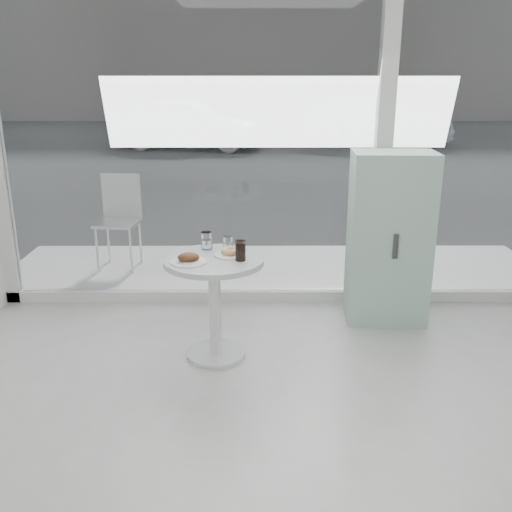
{
  "coord_description": "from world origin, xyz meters",
  "views": [
    {
      "loc": [
        -0.21,
        -1.96,
        2.02
      ],
      "look_at": [
        -0.2,
        1.7,
        0.85
      ],
      "focal_mm": 40.0,
      "sensor_mm": 36.0,
      "label": 1
    }
  ],
  "objects_px": {
    "mint_cabinet": "(389,238)",
    "plate_donut": "(231,253)",
    "car_white": "(188,123)",
    "car_silver": "(374,121)",
    "patio_chair": "(119,215)",
    "water_tumbler_b": "(228,245)",
    "plate_fritter": "(189,259)",
    "cola_glass": "(241,251)",
    "water_tumbler_a": "(207,242)",
    "main_table": "(214,287)"
  },
  "relations": [
    {
      "from": "main_table",
      "to": "plate_donut",
      "type": "relative_size",
      "value": 3.21
    },
    {
      "from": "car_white",
      "to": "car_silver",
      "type": "distance_m",
      "value": 5.41
    },
    {
      "from": "patio_chair",
      "to": "water_tumbler_b",
      "type": "relative_size",
      "value": 8.5
    },
    {
      "from": "patio_chair",
      "to": "water_tumbler_a",
      "type": "height_order",
      "value": "patio_chair"
    },
    {
      "from": "plate_fritter",
      "to": "water_tumbler_a",
      "type": "xyz_separation_m",
      "value": [
        0.1,
        0.32,
        0.03
      ]
    },
    {
      "from": "main_table",
      "to": "plate_donut",
      "type": "height_order",
      "value": "plate_donut"
    },
    {
      "from": "plate_fritter",
      "to": "water_tumbler_b",
      "type": "bearing_deg",
      "value": 45.14
    },
    {
      "from": "car_silver",
      "to": "cola_glass",
      "type": "distance_m",
      "value": 13.69
    },
    {
      "from": "mint_cabinet",
      "to": "main_table",
      "type": "bearing_deg",
      "value": -150.66
    },
    {
      "from": "plate_fritter",
      "to": "plate_donut",
      "type": "xyz_separation_m",
      "value": [
        0.28,
        0.16,
        -0.01
      ]
    },
    {
      "from": "car_white",
      "to": "water_tumbler_a",
      "type": "relative_size",
      "value": 31.7
    },
    {
      "from": "car_silver",
      "to": "water_tumbler_b",
      "type": "relative_size",
      "value": 37.49
    },
    {
      "from": "car_silver",
      "to": "plate_fritter",
      "type": "relative_size",
      "value": 16.95
    },
    {
      "from": "car_white",
      "to": "cola_glass",
      "type": "xyz_separation_m",
      "value": [
        1.75,
        -12.44,
        0.13
      ]
    },
    {
      "from": "plate_fritter",
      "to": "cola_glass",
      "type": "bearing_deg",
      "value": 7.94
    },
    {
      "from": "cola_glass",
      "to": "patio_chair",
      "type": "bearing_deg",
      "value": 122.86
    },
    {
      "from": "plate_fritter",
      "to": "car_silver",
      "type": "bearing_deg",
      "value": 73.35
    },
    {
      "from": "patio_chair",
      "to": "plate_donut",
      "type": "xyz_separation_m",
      "value": [
        1.25,
        -1.94,
        0.19
      ]
    },
    {
      "from": "water_tumbler_a",
      "to": "car_silver",
      "type": "bearing_deg",
      "value": 73.35
    },
    {
      "from": "car_white",
      "to": "cola_glass",
      "type": "bearing_deg",
      "value": -160.29
    },
    {
      "from": "main_table",
      "to": "water_tumbler_a",
      "type": "distance_m",
      "value": 0.36
    },
    {
      "from": "plate_donut",
      "to": "water_tumbler_a",
      "type": "distance_m",
      "value": 0.25
    },
    {
      "from": "plate_donut",
      "to": "main_table",
      "type": "bearing_deg",
      "value": -151.55
    },
    {
      "from": "plate_donut",
      "to": "water_tumbler_a",
      "type": "height_order",
      "value": "water_tumbler_a"
    },
    {
      "from": "patio_chair",
      "to": "plate_donut",
      "type": "relative_size",
      "value": 4.05
    },
    {
      "from": "car_white",
      "to": "plate_donut",
      "type": "distance_m",
      "value": 12.44
    },
    {
      "from": "cola_glass",
      "to": "main_table",
      "type": "bearing_deg",
      "value": 165.3
    },
    {
      "from": "patio_chair",
      "to": "water_tumbler_b",
      "type": "distance_m",
      "value": 2.23
    },
    {
      "from": "patio_chair",
      "to": "car_white",
      "type": "distance_m",
      "value": 10.39
    },
    {
      "from": "plate_fritter",
      "to": "cola_glass",
      "type": "relative_size",
      "value": 1.78
    },
    {
      "from": "main_table",
      "to": "car_white",
      "type": "bearing_deg",
      "value": 97.16
    },
    {
      "from": "plate_fritter",
      "to": "mint_cabinet",
      "type": "bearing_deg",
      "value": 26.75
    },
    {
      "from": "car_white",
      "to": "water_tumbler_a",
      "type": "bearing_deg",
      "value": -161.31
    },
    {
      "from": "patio_chair",
      "to": "plate_donut",
      "type": "height_order",
      "value": "patio_chair"
    },
    {
      "from": "main_table",
      "to": "mint_cabinet",
      "type": "height_order",
      "value": "mint_cabinet"
    },
    {
      "from": "main_table",
      "to": "patio_chair",
      "type": "bearing_deg",
      "value": 119.53
    },
    {
      "from": "mint_cabinet",
      "to": "plate_donut",
      "type": "distance_m",
      "value": 1.44
    },
    {
      "from": "water_tumbler_b",
      "to": "cola_glass",
      "type": "relative_size",
      "value": 0.8
    },
    {
      "from": "car_white",
      "to": "plate_fritter",
      "type": "xyz_separation_m",
      "value": [
        1.39,
        -12.49,
        0.09
      ]
    },
    {
      "from": "water_tumbler_a",
      "to": "cola_glass",
      "type": "distance_m",
      "value": 0.38
    },
    {
      "from": "main_table",
      "to": "water_tumbler_b",
      "type": "height_order",
      "value": "water_tumbler_b"
    },
    {
      "from": "plate_fritter",
      "to": "cola_glass",
      "type": "height_order",
      "value": "cola_glass"
    },
    {
      "from": "main_table",
      "to": "patio_chair",
      "type": "xyz_separation_m",
      "value": [
        -1.14,
        2.01,
        0.05
      ]
    },
    {
      "from": "mint_cabinet",
      "to": "car_silver",
      "type": "distance_m",
      "value": 12.69
    },
    {
      "from": "mint_cabinet",
      "to": "plate_fritter",
      "type": "height_order",
      "value": "mint_cabinet"
    },
    {
      "from": "water_tumbler_a",
      "to": "plate_fritter",
      "type": "bearing_deg",
      "value": -106.69
    },
    {
      "from": "main_table",
      "to": "patio_chair",
      "type": "distance_m",
      "value": 2.31
    },
    {
      "from": "mint_cabinet",
      "to": "patio_chair",
      "type": "bearing_deg",
      "value": 155.88
    },
    {
      "from": "main_table",
      "to": "cola_glass",
      "type": "bearing_deg",
      "value": -14.7
    },
    {
      "from": "main_table",
      "to": "water_tumbler_a",
      "type": "xyz_separation_m",
      "value": [
        -0.07,
        0.22,
        0.28
      ]
    }
  ]
}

